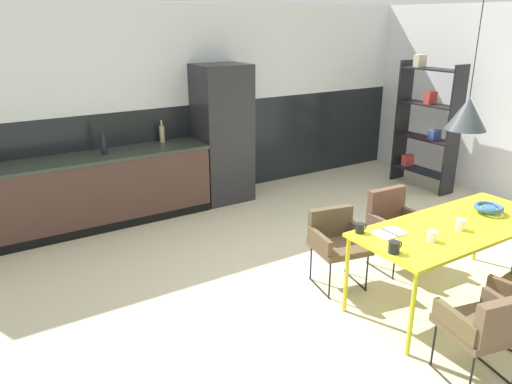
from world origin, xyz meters
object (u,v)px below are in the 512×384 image
Objects in this scene: mug_dark_espresso at (461,224)px; bottle_spice_small at (162,134)px; mug_glass_clear at (360,228)px; mug_tall_blue at (394,247)px; pendant_lamp_over_table_near at (467,114)px; refrigerator_column at (222,134)px; bottle_oil_tall at (103,144)px; armchair_by_stool at (488,323)px; fruit_bowl at (489,208)px; mug_short_terracotta at (432,236)px; open_shelf_unit at (426,122)px; armchair_head_of_table at (336,236)px; open_book at (389,233)px; dining_table at (456,229)px; armchair_facing_counter at (393,219)px.

mug_dark_espresso is 3.97m from bottle_spice_small.
mug_tall_blue is (-0.04, -0.42, 0.01)m from mug_glass_clear.
refrigerator_column is at bearing 96.99° from pendant_lamp_over_table_near.
armchair_by_stool is at bearing -72.88° from bottle_oil_tall.
fruit_bowl is 0.26× the size of pendant_lamp_over_table_near.
open_shelf_unit is at bearing 40.61° from mug_short_terracotta.
armchair_by_stool reaches higher than armchair_head_of_table.
armchair_by_stool is (-0.08, -1.66, 0.00)m from armchair_head_of_table.
bottle_spice_small is 0.94× the size of bottle_oil_tall.
armchair_head_of_table is (-0.24, -2.70, -0.46)m from refrigerator_column.
mug_glass_clear is (-1.33, 0.31, -0.01)m from fruit_bowl.
mug_glass_clear is 0.06× the size of open_shelf_unit.
mug_dark_espresso is at bearing 0.46° from mug_tall_blue.
open_book is 0.34m from mug_short_terracotta.
mug_short_terracotta is (-0.04, -3.62, -0.15)m from refrigerator_column.
pendant_lamp_over_table_near is (0.84, -0.28, 0.93)m from mug_glass_clear.
bottle_spice_small is (-1.23, 3.71, 0.31)m from dining_table.
refrigerator_column reaches higher than bottle_oil_tall.
open_book is 2.15× the size of mug_dark_espresso.
mug_short_terracotta is 0.06× the size of open_shelf_unit.
pendant_lamp_over_table_near reaches higher than mug_glass_clear.
mug_tall_blue reaches higher than mug_glass_clear.
refrigerator_column reaches higher than mug_short_terracotta.
mug_short_terracotta is (-0.95, -0.13, -0.00)m from fruit_bowl.
armchair_facing_counter is at bearing 80.17° from mug_dark_espresso.
mug_dark_espresso is at bearing -116.62° from pendant_lamp_over_table_near.
armchair_facing_counter is at bearing 42.16° from mug_tall_blue.
fruit_bowl is at bearing -65.00° from bottle_spice_small.
refrigerator_column is 2.57× the size of armchair_head_of_table.
bottle_spice_small is at bearing -61.82° from armchair_facing_counter.
fruit_bowl is at bearing 4.61° from mug_tall_blue.
pendant_lamp_over_table_near is (0.74, 0.89, 1.24)m from armchair_by_stool.
armchair_head_of_table is at bearing 123.82° from mug_dark_espresso.
armchair_by_stool is at bearing -79.42° from mug_tall_blue.
armchair_facing_counter is (0.51, -2.72, -0.44)m from refrigerator_column.
armchair_by_stool is at bearing -94.19° from refrigerator_column.
refrigerator_column is 0.96× the size of open_shelf_unit.
fruit_bowl is at bearing 2.44° from dining_table.
mug_short_terracotta reaches higher than open_book.
dining_table is 0.99× the size of open_shelf_unit.
armchair_head_of_table is 3.08m from bottle_oil_tall.
pendant_lamp_over_table_near is (0.07, 0.13, 0.93)m from mug_dark_espresso.
fruit_bowl is at bearing -8.16° from open_book.
dining_table is 2.63× the size of armchair_head_of_table.
bottle_spice_small is at bearing 115.00° from fruit_bowl.
open_shelf_unit is 1.90× the size of pendant_lamp_over_table_near.
open_shelf_unit is at bearing -141.79° from armchair_head_of_table.
open_book is at bearing 168.33° from pendant_lamp_over_table_near.
mug_tall_blue is 0.13× the size of pendant_lamp_over_table_near.
bottle_spice_small is (-0.77, 3.82, 0.22)m from mug_short_terracotta.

